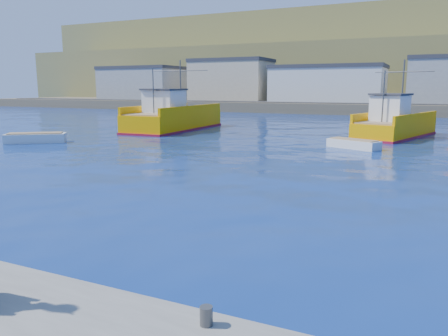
% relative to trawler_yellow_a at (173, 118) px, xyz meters
% --- Properties ---
extents(ground, '(260.00, 260.00, 0.00)m').
position_rel_trawler_yellow_a_xyz_m(ground, '(16.56, -27.57, -1.13)').
color(ground, navy).
rests_on(ground, ground).
extents(dock_bollards, '(36.20, 0.20, 0.30)m').
position_rel_trawler_yellow_a_xyz_m(dock_bollards, '(17.16, -30.97, -0.48)').
color(dock_bollards, '#4C4C4C').
rests_on(dock_bollards, dock).
extents(far_shore, '(200.00, 81.00, 24.00)m').
position_rel_trawler_yellow_a_xyz_m(far_shore, '(16.57, 81.64, 7.85)').
color(far_shore, brown).
rests_on(far_shore, ground).
extents(trawler_yellow_a, '(5.90, 13.06, 6.72)m').
position_rel_trawler_yellow_a_xyz_m(trawler_yellow_a, '(0.00, 0.00, 0.00)').
color(trawler_yellow_a, '#F1A200').
rests_on(trawler_yellow_a, ground).
extents(trawler_yellow_b, '(6.24, 10.75, 6.37)m').
position_rel_trawler_yellow_a_xyz_m(trawler_yellow_b, '(19.90, 2.13, -0.15)').
color(trawler_yellow_b, '#F1A200').
rests_on(trawler_yellow_b, ground).
extents(skiff_left, '(4.22, 3.67, 0.91)m').
position_rel_trawler_yellow_a_xyz_m(skiff_left, '(-3.82, -13.16, -0.84)').
color(skiff_left, silver).
rests_on(skiff_left, ground).
extents(skiff_mid, '(3.70, 2.56, 0.76)m').
position_rel_trawler_yellow_a_xyz_m(skiff_mid, '(17.96, -6.30, -0.88)').
color(skiff_mid, silver).
rests_on(skiff_mid, ground).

